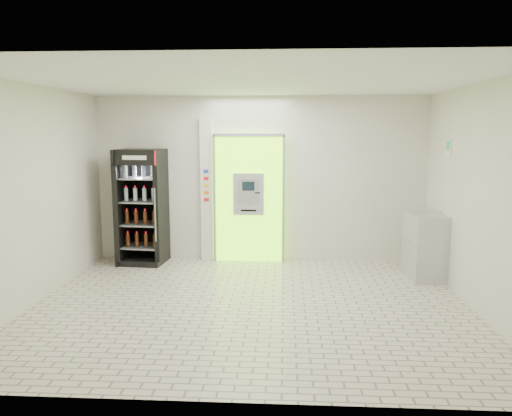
{
  "coord_description": "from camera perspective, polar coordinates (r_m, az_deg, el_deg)",
  "views": [
    {
      "loc": [
        0.45,
        -6.56,
        2.36
      ],
      "look_at": [
        -0.0,
        1.2,
        1.17
      ],
      "focal_mm": 35.0,
      "sensor_mm": 36.0,
      "label": 1
    }
  ],
  "objects": [
    {
      "name": "beverage_cooler",
      "position": [
        9.18,
        -12.87,
        -0.1
      ],
      "size": [
        0.83,
        0.77,
        2.06
      ],
      "rotation": [
        0.0,
        0.0,
        -0.09
      ],
      "color": "black",
      "rests_on": "ground"
    },
    {
      "name": "exit_sign",
      "position": [
        8.35,
        21.16,
        6.51
      ],
      "size": [
        0.02,
        0.22,
        0.26
      ],
      "color": "white",
      "rests_on": "room_shell"
    },
    {
      "name": "pillar",
      "position": [
        9.18,
        -5.65,
        2.05
      ],
      "size": [
        0.22,
        0.11,
        2.6
      ],
      "color": "silver",
      "rests_on": "ground"
    },
    {
      "name": "atm_assembly",
      "position": [
        9.07,
        -0.8,
        1.19
      ],
      "size": [
        1.3,
        0.24,
        2.33
      ],
      "color": "#89FF12",
      "rests_on": "ground"
    },
    {
      "name": "steel_cabinet",
      "position": [
        8.54,
        18.76,
        -4.14
      ],
      "size": [
        0.59,
        0.83,
        1.06
      ],
      "rotation": [
        0.0,
        0.0,
        0.07
      ],
      "color": "#B1B3B9",
      "rests_on": "ground"
    },
    {
      "name": "ground",
      "position": [
        6.98,
        -0.57,
        -11.03
      ],
      "size": [
        6.0,
        6.0,
        0.0
      ],
      "primitive_type": "plane",
      "color": "beige",
      "rests_on": "ground"
    },
    {
      "name": "room_shell",
      "position": [
        6.59,
        -0.59,
        4.21
      ],
      "size": [
        6.0,
        6.0,
        6.0
      ],
      "color": "silver",
      "rests_on": "ground"
    }
  ]
}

